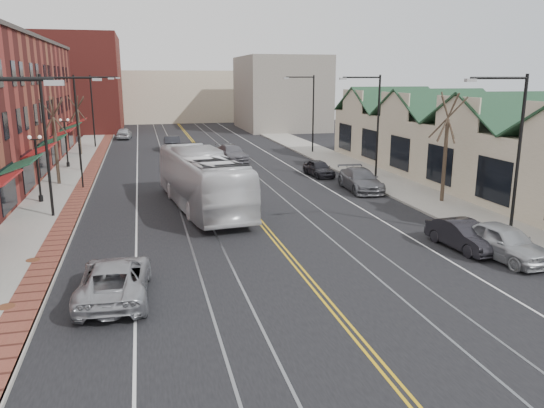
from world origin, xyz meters
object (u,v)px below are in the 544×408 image
parked_car_c (361,180)px  parked_car_d (319,168)px  transit_bus (202,180)px  parked_car_a (504,242)px  parked_suv (115,279)px  parked_car_b (463,235)px

parked_car_c → parked_car_d: size_ratio=1.37×
transit_bus → parked_car_d: (10.54, 8.76, -1.14)m
transit_bus → parked_car_a: (12.08, -12.54, -1.01)m
parked_suv → parked_car_b: (15.83, 2.04, -0.06)m
transit_bus → parked_car_a: size_ratio=2.77×
parked_car_b → parked_suv: bearing=-178.5°
parked_car_a → parked_car_c: parked_car_a is taller
transit_bus → parked_suv: size_ratio=2.42×
parked_car_d → parked_car_a: bearing=-90.6°
transit_bus → parked_car_c: (11.64, 2.68, -1.02)m
parked_suv → parked_car_b: bearing=-169.7°
parked_suv → parked_car_b: size_ratio=1.29×
transit_bus → parked_car_a: transit_bus is taller
parked_car_a → parked_car_b: size_ratio=1.12×
parked_car_a → parked_car_d: bearing=86.3°
parked_suv → parked_car_a: bearing=-175.7°
parked_car_a → parked_car_b: bearing=112.4°
parked_car_b → parked_car_c: parked_car_c is taller
parked_suv → parked_car_d: parked_suv is taller
parked_car_a → parked_car_c: size_ratio=0.87×
transit_bus → parked_car_b: (11.11, -10.88, -1.12)m
parked_car_a → parked_car_d: parked_car_a is taller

